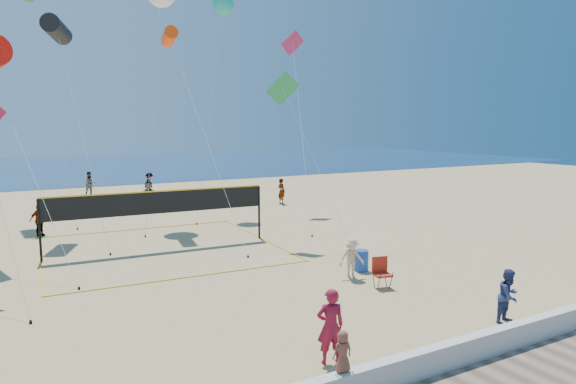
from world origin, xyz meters
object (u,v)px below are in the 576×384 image
camp_chair (381,270)px  volleyball_net (159,209)px  trash_barrel (361,261)px  woman (330,326)px

camp_chair → volleyball_net: (-5.09, 9.12, 1.23)m
camp_chair → volleyball_net: size_ratio=0.11×
camp_chair → trash_barrel: size_ratio=1.44×
volleyball_net → trash_barrel: bearing=-48.9°
woman → camp_chair: woman is taller
camp_chair → volleyball_net: 10.52m
camp_chair → woman: bearing=-126.9°
woman → volleyball_net: 13.00m
camp_chair → trash_barrel: camp_chair is taller
volleyball_net → woman: bearing=-85.4°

